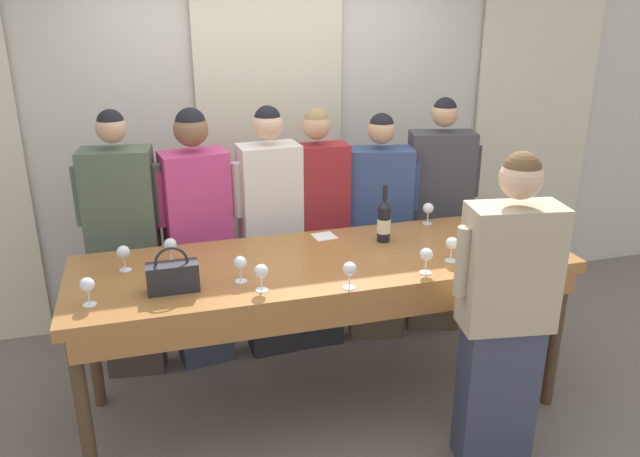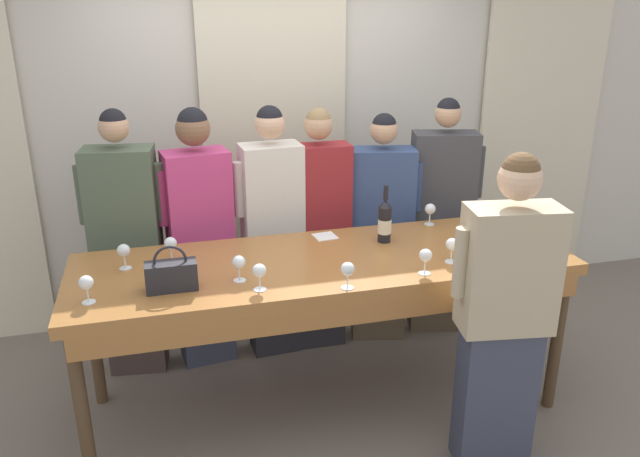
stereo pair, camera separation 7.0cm
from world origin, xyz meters
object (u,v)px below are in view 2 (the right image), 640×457
Objects in this scene: tasting_bar at (325,273)px; wine_glass_front_right at (171,244)px; wine_glass_front_mid at (425,256)px; guest_beige_cap at (441,218)px; wine_glass_back_mid at (124,251)px; guest_pink_top at (201,237)px; wine_glass_back_right at (259,272)px; guest_cream_sweater at (273,232)px; guest_striped_shirt at (319,229)px; guest_navy_coat at (380,229)px; wine_glass_center_mid at (452,245)px; wine_bottle at (385,221)px; host_pouring at (504,316)px; handbag at (171,275)px; wine_glass_front_left at (348,270)px; guest_olive_jacket at (127,246)px; wine_glass_center_right at (239,263)px; wine_glass_back_left at (532,219)px; wine_glass_center_left at (86,284)px; wine_glass_near_host at (430,210)px.

wine_glass_front_right reaches higher than tasting_bar.
wine_glass_front_mid is 1.23m from guest_beige_cap.
wine_glass_back_mid is 0.08× the size of guest_pink_top.
guest_cream_sweater reaches higher than wine_glass_back_right.
guest_striped_shirt is at bearing 28.24° from wine_glass_front_right.
wine_glass_center_mid is at bearing -86.17° from guest_navy_coat.
wine_glass_back_mid is 0.08× the size of guest_cream_sweater.
guest_striped_shirt reaches higher than wine_bottle.
wine_glass_front_mid is 0.23m from wine_glass_center_mid.
guest_pink_top is (-0.64, 0.74, 0.01)m from tasting_bar.
host_pouring is at bearing -53.73° from wine_glass_front_mid.
handbag is 1.15m from guest_cream_sweater.
guest_cream_sweater is at bearing 98.88° from wine_glass_front_left.
wine_glass_front_right is 1.14m from guest_striped_shirt.
handbag is at bearing 161.80° from host_pouring.
wine_glass_front_right is 0.08× the size of guest_olive_jacket.
guest_striped_shirt reaches higher than wine_glass_front_right.
wine_glass_center_right is 0.08× the size of guest_olive_jacket.
wine_glass_center_right is at bearing 177.16° from wine_glass_center_mid.
wine_glass_back_right is at bearing -57.76° from wine_glass_center_right.
wine_glass_front_left is 0.08× the size of guest_striped_shirt.
wine_glass_back_mid is at bearing -155.17° from guest_striped_shirt.
handbag is (-1.27, -0.35, -0.05)m from wine_bottle.
wine_bottle is 2.47× the size of wine_glass_back_left.
wine_glass_center_left is at bearing -173.49° from handbag.
wine_glass_back_right is at bearing -77.99° from guest_pink_top.
guest_striped_shirt and host_pouring have the same top height.
guest_pink_top is (0.21, 0.90, -0.16)m from handbag.
wine_glass_near_host is at bearing 85.95° from host_pouring.
handbag is 1.80× the size of wine_glass_back_left.
guest_pink_top is (0.61, 0.95, -0.18)m from wine_glass_center_left.
wine_bottle is at bearing 29.13° from wine_glass_back_right.
wine_glass_front_mid is 1.12m from guest_striped_shirt.
host_pouring reaches higher than wine_glass_center_left.
wine_glass_back_right is at bearing -150.87° from wine_bottle.
wine_glass_front_left reaches higher than tasting_bar.
wine_glass_front_left is at bearing -59.79° from guest_pink_top.
guest_navy_coat is (0.19, 0.56, -0.27)m from wine_bottle.
wine_glass_front_mid is 0.08× the size of guest_striped_shirt.
guest_navy_coat is (-0.20, 0.35, -0.24)m from wine_glass_near_host.
wine_glass_center_left is 2.04m from host_pouring.
host_pouring reaches higher than wine_glass_front_left.
wine_bottle is 0.88m from guest_beige_cap.
wine_glass_front_left is 1.00× the size of wine_glass_center_mid.
guest_beige_cap is at bearing 34.86° from tasting_bar.
wine_bottle is 0.93m from wine_glass_back_left.
guest_cream_sweater is 1.05× the size of guest_navy_coat.
wine_glass_back_left is at bearing 23.11° from wine_glass_front_mid.
handbag is 1.36m from guest_striped_shirt.
wine_glass_center_right is (-0.92, -0.33, -0.03)m from wine_bottle.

